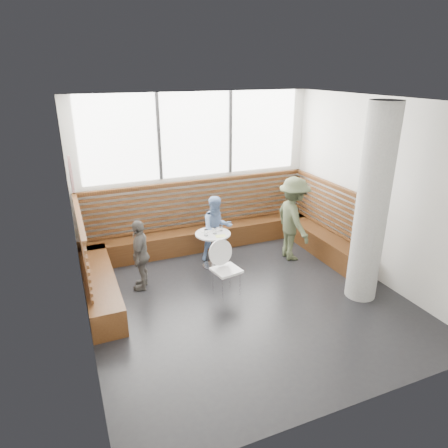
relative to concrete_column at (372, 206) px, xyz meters
name	(u,v)px	position (x,y,z in m)	size (l,w,h in m)	color
room	(249,209)	(-1.85, 0.60, 0.00)	(5.00, 5.00, 3.20)	silver
booth	(209,238)	(-1.85, 2.37, -1.19)	(5.00, 2.50, 1.44)	#432610
concrete_column	(372,206)	(0.00, 0.00, 0.00)	(0.50, 0.50, 3.20)	gray
wall_art	(71,174)	(-4.31, 1.00, 0.70)	(0.50, 0.50, 0.03)	white
cafe_table	(213,243)	(-1.93, 1.96, -1.10)	(0.68, 0.68, 0.69)	silver
cafe_chair	(225,264)	(-2.10, 0.96, -1.05)	(0.45, 0.44, 0.94)	white
adult_man	(293,219)	(-0.33, 1.70, -0.76)	(1.09, 0.63, 1.68)	#444D33
child_back	(217,229)	(-1.75, 2.22, -0.94)	(0.64, 0.50, 1.32)	#6D8CBE
child_left	(141,255)	(-3.37, 1.69, -0.97)	(0.74, 0.31, 1.26)	#5A5651
plate_near	(206,231)	(-2.03, 2.11, -0.90)	(0.20, 0.20, 0.01)	white
plate_far	(216,230)	(-1.82, 2.09, -0.90)	(0.21, 0.21, 0.01)	white
glass_left	(206,233)	(-2.09, 1.90, -0.85)	(0.08, 0.08, 0.12)	white
glass_mid	(215,231)	(-1.91, 1.92, -0.85)	(0.08, 0.08, 0.12)	white
glass_right	(221,228)	(-1.74, 2.02, -0.85)	(0.07, 0.07, 0.10)	white
menu_card	(221,236)	(-1.85, 1.77, -0.90)	(0.19, 0.13, 0.00)	#A5C64C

